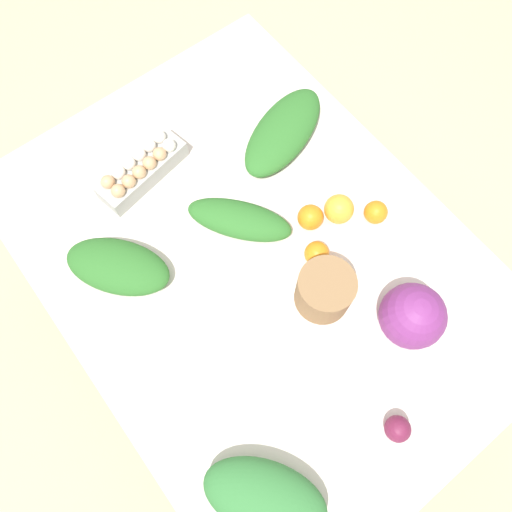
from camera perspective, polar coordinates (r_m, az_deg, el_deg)
The scene contains 14 objects.
ground_plane at distance 2.07m, azimuth -0.00°, elevation -7.54°, with size 8.00×8.00×0.00m, color #C6B289.
dining_table at distance 1.45m, azimuth -0.00°, elevation -1.45°, with size 1.44×1.06×0.73m.
cabbage_purple at distance 1.30m, azimuth 17.44°, elevation -6.55°, with size 0.17×0.17×0.17m, color #7A2D75.
egg_carton at distance 1.49m, azimuth -12.97°, elevation 9.73°, with size 0.14×0.29×0.09m.
paper_bag at distance 1.29m, azimuth 7.84°, elevation -3.96°, with size 0.15×0.15×0.13m, color olive.
greens_bunch_dandelion at distance 1.24m, azimuth 1.02°, elevation -25.87°, with size 0.29×0.16×0.10m, color #337538.
greens_bunch_beet_tops at distance 1.37m, azimuth -15.49°, elevation -1.16°, with size 0.29×0.15×0.08m, color #2D6B28.
greens_bunch_scallion at distance 1.53m, azimuth 3.12°, elevation 14.00°, with size 0.35×0.16×0.07m, color #2D6B28.
greens_bunch_kale at distance 1.38m, azimuth -1.92°, elevation 4.17°, with size 0.30×0.11×0.07m, color #2D6B28.
beet_root at distance 1.29m, azimuth 15.88°, elevation -18.46°, with size 0.06×0.06×0.06m, color maroon.
orange_0 at distance 1.39m, azimuth 6.22°, elevation 4.42°, with size 0.07×0.07×0.07m, color orange.
orange_1 at distance 1.43m, azimuth 13.53°, elevation 4.89°, with size 0.07×0.07×0.07m, color orange.
orange_2 at distance 1.41m, azimuth 9.46°, elevation 5.31°, with size 0.08×0.08×0.08m, color #F9A833.
orange_3 at distance 1.35m, azimuth 6.96°, elevation 0.27°, with size 0.07×0.07×0.07m, color orange.
Camera 1 is at (-0.39, 0.30, 2.01)m, focal length 35.00 mm.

